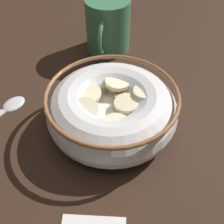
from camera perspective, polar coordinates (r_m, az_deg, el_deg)
ground_plane at (r=46.47cm, az=0.00°, el=-3.45°), size 99.96×99.96×2.00cm
cereal_bowl at (r=43.19cm, az=0.01°, el=0.47°), size 18.54×18.54×6.48cm
coffee_mug at (r=58.60cm, az=-0.80°, el=15.82°), size 11.39×8.21×9.94cm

